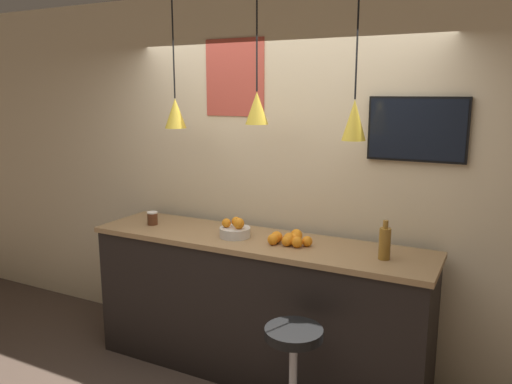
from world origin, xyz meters
TOP-DOWN VIEW (x-y plane):
  - back_wall at (0.00, 1.12)m, footprint 8.00×0.06m
  - service_counter at (0.00, 0.70)m, footprint 2.58×0.62m
  - bar_stool at (0.55, 0.13)m, footprint 0.45×0.45m
  - fruit_bowl at (-0.16, 0.67)m, footprint 0.23×0.23m
  - orange_pile at (0.28, 0.70)m, footprint 0.30×0.26m
  - juice_bottle at (0.94, 0.67)m, footprint 0.07×0.07m
  - spread_jar at (-0.93, 0.67)m, footprint 0.08×0.08m
  - pendant_lamp_left at (-0.70, 0.71)m, footprint 0.17×0.17m
  - pendant_lamp_middle at (0.00, 0.71)m, footprint 0.16×0.16m
  - pendant_lamp_right at (0.70, 0.71)m, footprint 0.16×0.16m
  - mounted_tv at (1.03, 1.07)m, footprint 0.66×0.04m
  - wall_poster at (-0.39, 1.09)m, footprint 0.52×0.01m

SIDE VIEW (x-z plane):
  - bar_stool at x=0.55m, z-range 0.09..0.82m
  - service_counter at x=0.00m, z-range 0.00..1.07m
  - orange_pile at x=0.28m, z-range 1.06..1.15m
  - spread_jar at x=-0.93m, z-range 1.06..1.17m
  - fruit_bowl at x=-0.16m, z-range 1.04..1.19m
  - juice_bottle at x=0.94m, z-range 1.04..1.30m
  - back_wall at x=0.00m, z-range 0.00..2.90m
  - mounted_tv at x=1.03m, z-range 1.66..2.09m
  - pendant_lamp_right at x=0.70m, z-range 1.46..2.45m
  - pendant_lamp_left at x=-0.70m, z-range 1.49..2.44m
  - pendant_lamp_middle at x=0.00m, z-range 1.56..2.47m
  - wall_poster at x=-0.39m, z-range 1.93..2.53m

